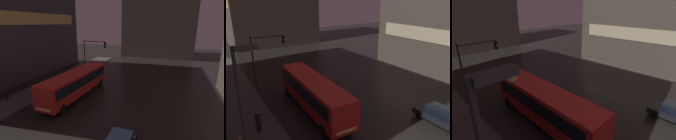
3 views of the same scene
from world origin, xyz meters
TOP-DOWN VIEW (x-y plane):
  - building_right_block at (18.66, 9.13)m, footprint 10.07×20.77m
  - bus_near at (-3.36, 10.00)m, footprint 2.94×11.60m
  - traffic_light_main at (-5.24, 18.43)m, footprint 3.95×0.35m

SIDE VIEW (x-z plane):
  - bus_near at x=-3.36m, z-range 0.36..3.47m
  - traffic_light_main at x=-5.24m, z-range 1.15..7.29m
  - building_right_block at x=18.66m, z-range -0.01..15.58m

